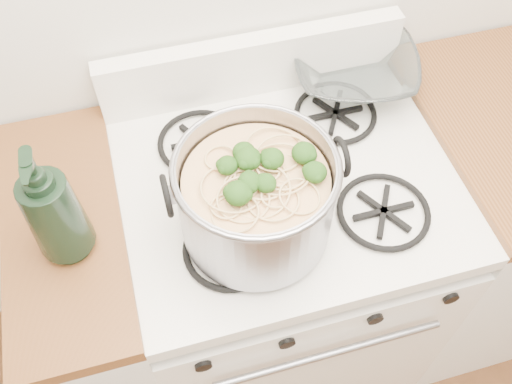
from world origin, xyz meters
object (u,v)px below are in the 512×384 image
object	(u,v)px
gas_range	(281,274)
spatula	(290,171)
glass_bowl	(354,74)
bottle	(51,206)
stock_pot	(256,199)

from	to	relation	value
gas_range	spatula	distance (m)	0.50
glass_bowl	bottle	xyz separation A→B (m)	(-0.74, -0.30, 0.13)
gas_range	bottle	distance (m)	0.80
gas_range	bottle	xyz separation A→B (m)	(-0.49, -0.06, 0.63)
stock_pot	spatula	world-z (taller)	stock_pot
gas_range	stock_pot	distance (m)	0.61
stock_pot	bottle	distance (m)	0.39
gas_range	spatula	xyz separation A→B (m)	(0.00, -0.00, 0.50)
bottle	stock_pot	bearing A→B (deg)	-6.54
gas_range	glass_bowl	distance (m)	0.61
glass_bowl	gas_range	bearing A→B (deg)	-135.49
stock_pot	glass_bowl	bearing A→B (deg)	45.13
spatula	glass_bowl	xyz separation A→B (m)	(0.25, 0.25, 0.00)
spatula	bottle	xyz separation A→B (m)	(-0.49, -0.05, 0.13)
stock_pot	bottle	bearing A→B (deg)	171.27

